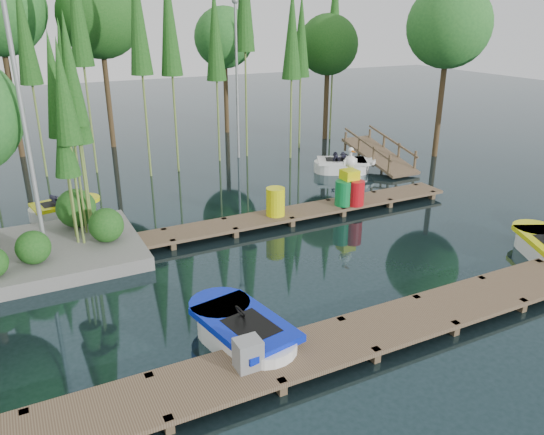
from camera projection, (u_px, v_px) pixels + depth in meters
name	position (u px, v px, depth m)	size (l,w,h in m)	color
ground_plane	(264.00, 262.00, 15.04)	(90.00, 90.00, 0.00)	#1C2F35
near_dock	(358.00, 336.00, 11.21)	(18.00, 1.50, 0.50)	brown
far_dock	(258.00, 220.00, 17.45)	(15.00, 1.20, 0.50)	brown
tree_screen	(98.00, 26.00, 20.77)	(34.42, 18.53, 10.31)	#44321D
lamp_island	(22.00, 113.00, 13.25)	(0.30, 0.30, 7.25)	gray
lamp_rear	(237.00, 67.00, 24.32)	(0.30, 0.30, 7.25)	gray
ramp	(379.00, 155.00, 24.02)	(1.50, 3.94, 1.49)	brown
boat_blue	(243.00, 333.00, 11.18)	(1.88, 3.21, 1.01)	white
boat_yellow_far	(63.00, 209.00, 18.37)	(2.58, 1.50, 1.21)	white
boat_white_far	(342.00, 166.00, 23.42)	(2.96, 2.34, 1.28)	white
utility_cabinet	(248.00, 354.00, 10.00)	(0.49, 0.42, 0.60)	gray
yellow_barrel	(275.00, 202.00, 17.53)	(0.63, 0.63, 0.94)	#D7DC0B
drum_cluster	(350.00, 187.00, 18.57)	(1.17, 1.07, 2.01)	#0D7534
seagull_post	(361.00, 186.00, 18.97)	(0.47, 0.25, 0.75)	gray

